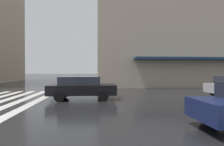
{
  "coord_description": "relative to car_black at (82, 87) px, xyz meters",
  "views": [
    {
      "loc": [
        -6.19,
        -5.49,
        1.76
      ],
      "look_at": [
        7.76,
        -6.6,
        1.6
      ],
      "focal_mm": 30.18,
      "sensor_mm": 36.0,
      "label": 1
    }
  ],
  "objects": [
    {
      "name": "car_black",
      "position": [
        0.0,
        0.0,
        0.0
      ],
      "size": [
        1.85,
        4.1,
        1.41
      ],
      "color": "black",
      "rests_on": "ground_plane"
    },
    {
      "name": "haussmann_block_corner",
      "position": [
        16.26,
        -12.96,
        8.19
      ],
      "size": [
        19.74,
        23.86,
        18.28
      ],
      "color": "tan",
      "rests_on": "ground_plane"
    }
  ]
}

